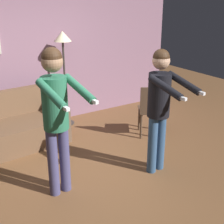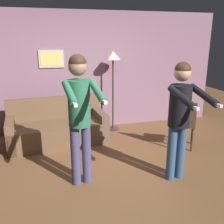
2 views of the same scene
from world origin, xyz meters
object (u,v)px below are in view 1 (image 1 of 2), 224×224
Objects in this scene: torchiere_lamp at (63,49)px; dining_chair_distant at (152,108)px; couch at (6,132)px; person_standing_right at (160,100)px; person_standing_left at (56,109)px.

dining_chair_distant is at bearing -52.95° from torchiere_lamp.
couch is 2.59m from person_standing_right.
person_standing_left is at bearing -160.90° from dining_chair_distant.
person_standing_left is 2.23m from dining_chair_distant.
dining_chair_distant is (2.26, -0.93, 0.25)m from couch.
torchiere_lamp is (1.26, 0.40, 1.18)m from couch.
person_standing_left is 1.98× the size of dining_chair_distant.
dining_chair_distant is at bearing 55.01° from person_standing_right.
person_standing_left is at bearing 170.00° from person_standing_right.
dining_chair_distant is (1.00, -1.33, -0.93)m from torchiere_lamp.
torchiere_lamp reaches higher than dining_chair_distant.
couch is 1.86m from person_standing_left.
person_standing_left is 1.39m from person_standing_right.
person_standing_right reaches higher than dining_chair_distant.
person_standing_left is at bearing -116.69° from torchiere_lamp.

